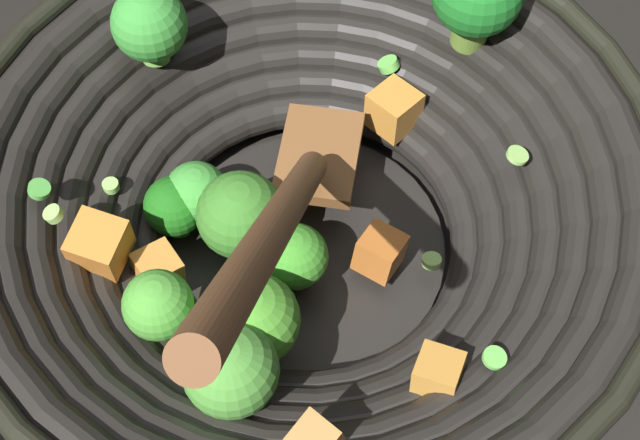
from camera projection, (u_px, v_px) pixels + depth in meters
name	position (u px, v px, depth m)	size (l,w,h in m)	color
ground_plane	(308.00, 254.00, 0.61)	(4.00, 4.00, 0.00)	black
wok	(305.00, 200.00, 0.56)	(0.43, 0.43, 0.29)	black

